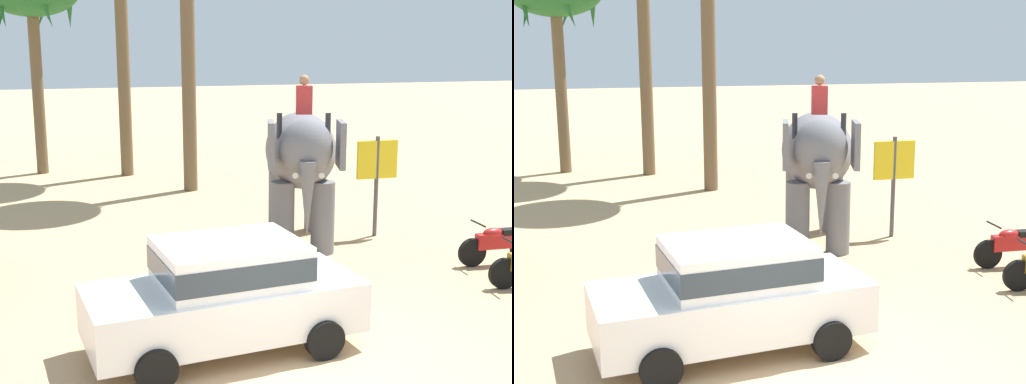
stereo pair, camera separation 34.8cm
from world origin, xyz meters
TOP-DOWN VIEW (x-y plane):
  - car_sedan_foreground at (-0.71, 1.90)m, footprint 4.28×2.25m
  - elephant_with_mahout at (2.18, 6.93)m, footprint 2.41×4.02m
  - motorcycle_end_of_row at (5.68, 4.41)m, footprint 1.80×0.55m
  - signboard_yellow at (4.12, 7.11)m, footprint 1.00×0.10m

SIDE VIEW (x-z plane):
  - motorcycle_end_of_row at x=5.68m, z-range -0.01..0.93m
  - car_sedan_foreground at x=-0.71m, z-range 0.08..1.78m
  - signboard_yellow at x=4.12m, z-range 0.49..2.89m
  - elephant_with_mahout at x=2.18m, z-range 0.05..3.93m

